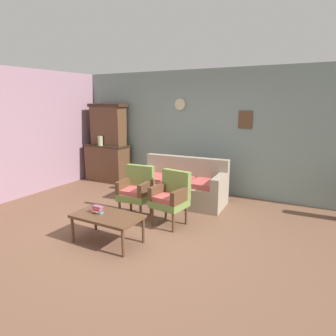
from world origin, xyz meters
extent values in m
plane|color=brown|center=(0.00, 0.00, 0.00)|extent=(7.68, 7.68, 0.00)
cube|color=gray|center=(0.00, 2.63, 1.35)|extent=(6.40, 0.06, 2.70)
cube|color=brown|center=(0.90, 2.58, 1.65)|extent=(0.28, 0.02, 0.36)
cylinder|color=beige|center=(-0.60, 2.58, 1.95)|extent=(0.26, 0.03, 0.26)
cube|color=gray|center=(-3.23, 0.00, 1.35)|extent=(0.06, 5.20, 2.70)
cube|color=brown|center=(-2.51, 2.25, 0.45)|extent=(1.10, 0.52, 0.90)
cube|color=#342115|center=(-2.51, 2.25, 0.92)|extent=(1.16, 0.55, 0.03)
cube|color=brown|center=(-2.51, 2.33, 1.41)|extent=(0.90, 0.36, 0.95)
cube|color=#342115|center=(-2.51, 2.33, 1.92)|extent=(0.99, 0.38, 0.08)
cylinder|color=#9EA67C|center=(-2.57, 2.07, 1.05)|extent=(0.12, 0.12, 0.24)
cube|color=gray|center=(-0.07, 1.57, 0.21)|extent=(1.84, 0.93, 0.42)
cube|color=gray|center=(-0.10, 1.89, 0.66)|extent=(1.79, 0.29, 0.48)
cube|color=gray|center=(0.74, 1.63, 0.54)|extent=(0.22, 0.81, 0.24)
cube|color=gray|center=(-0.88, 1.51, 0.54)|extent=(0.22, 0.81, 0.24)
cube|color=#B74C47|center=(0.44, 1.57, 0.47)|extent=(0.50, 0.59, 0.10)
cube|color=#B74C47|center=(-0.07, 1.53, 0.47)|extent=(0.50, 0.59, 0.10)
cube|color=#B74C47|center=(-0.58, 1.50, 0.47)|extent=(0.50, 0.59, 0.10)
cube|color=olive|center=(-0.44, 0.53, 0.38)|extent=(0.56, 0.52, 0.12)
cube|color=#B74C47|center=(-0.44, 0.51, 0.47)|extent=(0.48, 0.45, 0.10)
cube|color=olive|center=(-0.46, 0.73, 0.67)|extent=(0.53, 0.15, 0.46)
cube|color=brown|center=(-0.22, 0.55, 0.55)|extent=(0.12, 0.49, 0.22)
cube|color=brown|center=(-0.66, 0.51, 0.55)|extent=(0.12, 0.49, 0.22)
cylinder|color=brown|center=(-0.22, 0.36, 0.16)|extent=(0.04, 0.04, 0.32)
cylinder|color=brown|center=(-0.63, 0.33, 0.16)|extent=(0.04, 0.04, 0.32)
cylinder|color=brown|center=(-0.25, 0.74, 0.16)|extent=(0.04, 0.04, 0.32)
cylinder|color=brown|center=(-0.67, 0.70, 0.16)|extent=(0.04, 0.04, 0.32)
cube|color=olive|center=(0.27, 0.49, 0.38)|extent=(0.57, 0.54, 0.12)
cube|color=#B74C47|center=(0.27, 0.47, 0.47)|extent=(0.49, 0.46, 0.10)
cube|color=olive|center=(0.30, 0.69, 0.67)|extent=(0.53, 0.16, 0.46)
cube|color=brown|center=(0.49, 0.46, 0.55)|extent=(0.14, 0.49, 0.22)
cube|color=brown|center=(0.05, 0.52, 0.55)|extent=(0.14, 0.49, 0.22)
cylinder|color=brown|center=(0.46, 0.28, 0.16)|extent=(0.04, 0.04, 0.32)
cylinder|color=brown|center=(0.04, 0.33, 0.16)|extent=(0.04, 0.04, 0.32)
cylinder|color=brown|center=(0.50, 0.65, 0.16)|extent=(0.04, 0.04, 0.32)
cylinder|color=brown|center=(0.09, 0.70, 0.16)|extent=(0.04, 0.04, 0.32)
cube|color=brown|center=(-0.21, -0.49, 0.40)|extent=(1.00, 0.56, 0.04)
cylinder|color=brown|center=(-0.67, -0.25, 0.19)|extent=(0.04, 0.04, 0.38)
cylinder|color=brown|center=(0.25, -0.25, 0.19)|extent=(0.04, 0.04, 0.38)
cylinder|color=brown|center=(-0.67, -0.73, 0.19)|extent=(0.04, 0.04, 0.38)
cylinder|color=brown|center=(0.25, -0.73, 0.19)|extent=(0.04, 0.04, 0.38)
cube|color=slate|center=(-0.38, -0.49, 0.43)|extent=(0.15, 0.07, 0.02)
cube|color=#EC7557|center=(-0.41, -0.50, 0.45)|extent=(0.11, 0.10, 0.02)
cube|color=#785E54|center=(-0.40, -0.49, 0.47)|extent=(0.14, 0.07, 0.02)
cube|color=#C84263|center=(-0.39, -0.49, 0.49)|extent=(0.12, 0.09, 0.03)
cube|color=#8D4D6D|center=(-0.38, -0.49, 0.52)|extent=(0.15, 0.08, 0.03)
camera|label=1|loc=(2.52, -3.60, 2.03)|focal=31.99mm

